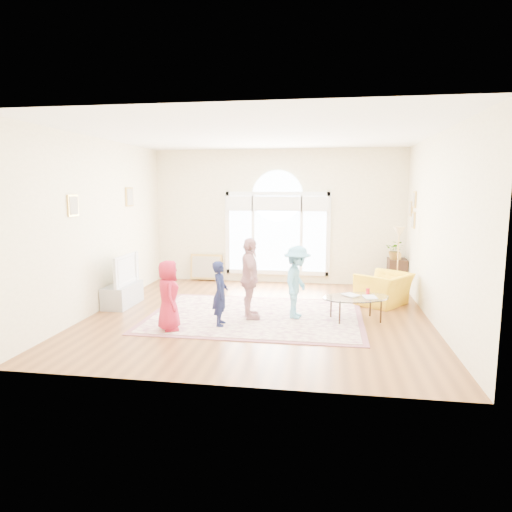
% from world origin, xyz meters
% --- Properties ---
extents(ground, '(6.00, 6.00, 0.00)m').
position_xyz_m(ground, '(0.00, 0.00, 0.00)').
color(ground, brown).
rests_on(ground, ground).
extents(room_shell, '(6.00, 6.00, 6.00)m').
position_xyz_m(room_shell, '(0.01, 2.83, 1.57)').
color(room_shell, '#F8EDC4').
rests_on(room_shell, ground).
extents(area_rug, '(3.60, 2.60, 0.02)m').
position_xyz_m(area_rug, '(-0.05, -0.06, 0.01)').
color(area_rug, beige).
rests_on(area_rug, ground).
extents(rug_border, '(3.80, 2.80, 0.01)m').
position_xyz_m(rug_border, '(-0.05, -0.06, 0.01)').
color(rug_border, '#864D56').
rests_on(rug_border, ground).
extents(tv_console, '(0.45, 1.00, 0.42)m').
position_xyz_m(tv_console, '(-2.75, 0.30, 0.21)').
color(tv_console, '#95989D').
rests_on(tv_console, ground).
extents(television, '(0.17, 1.03, 0.59)m').
position_xyz_m(television, '(-2.74, 0.30, 0.72)').
color(television, black).
rests_on(television, tv_console).
extents(coffee_table, '(1.35, 1.09, 0.54)m').
position_xyz_m(coffee_table, '(1.71, -0.05, 0.40)').
color(coffee_table, silver).
rests_on(coffee_table, ground).
extents(armchair, '(1.25, 1.28, 0.63)m').
position_xyz_m(armchair, '(2.33, 1.15, 0.31)').
color(armchair, gold).
rests_on(armchair, ground).
extents(side_cabinet, '(0.40, 0.50, 0.70)m').
position_xyz_m(side_cabinet, '(2.78, 2.64, 0.35)').
color(side_cabinet, black).
rests_on(side_cabinet, ground).
extents(floor_lamp, '(0.30, 0.30, 1.51)m').
position_xyz_m(floor_lamp, '(2.64, 1.64, 1.28)').
color(floor_lamp, black).
rests_on(floor_lamp, ground).
extents(plant_pedestal, '(0.20, 0.20, 0.70)m').
position_xyz_m(plant_pedestal, '(2.70, 2.50, 0.35)').
color(plant_pedestal, white).
rests_on(plant_pedestal, ground).
extents(potted_plant, '(0.47, 0.44, 0.43)m').
position_xyz_m(potted_plant, '(2.70, 2.50, 0.91)').
color(potted_plant, '#33722D').
rests_on(potted_plant, plant_pedestal).
extents(leaning_picture, '(0.80, 0.14, 0.62)m').
position_xyz_m(leaning_picture, '(-1.76, 2.90, 0.00)').
color(leaning_picture, tan).
rests_on(leaning_picture, ground).
extents(child_red, '(0.55, 0.65, 1.13)m').
position_xyz_m(child_red, '(-1.29, -1.11, 0.59)').
color(child_red, '#A2172F').
rests_on(child_red, area_rug).
extents(child_navy, '(0.30, 0.42, 1.08)m').
position_xyz_m(child_navy, '(-0.53, -0.73, 0.56)').
color(child_navy, '#13193D').
rests_on(child_navy, area_rug).
extents(child_pink, '(0.57, 0.90, 1.42)m').
position_xyz_m(child_pink, '(-0.11, -0.27, 0.73)').
color(child_pink, '#C88F92').
rests_on(child_pink, area_rug).
extents(child_blue, '(0.61, 0.89, 1.28)m').
position_xyz_m(child_blue, '(0.69, -0.09, 0.66)').
color(child_blue, '#5FA9CD').
rests_on(child_blue, area_rug).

